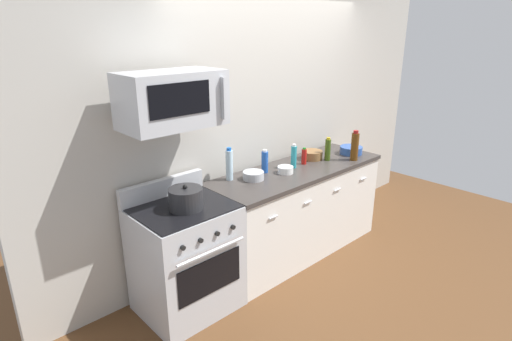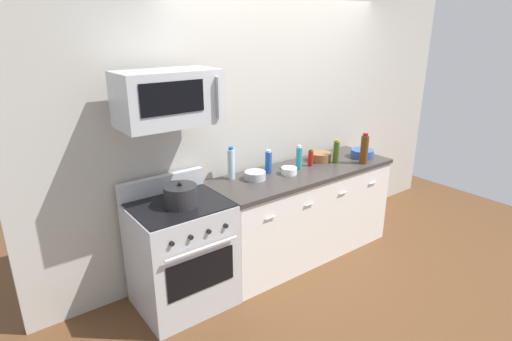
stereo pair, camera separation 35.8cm
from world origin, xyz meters
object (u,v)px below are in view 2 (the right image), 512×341
object	(u,v)px
stockpot	(181,196)
microwave	(168,98)
bottle_olive_oil	(336,152)
bowl_white_ceramic	(289,171)
bowl_wooden_salad	(320,156)
bowl_blue_mixing	(362,153)
bottle_hot_sauce_red	(311,158)
bottle_wine_amber	(364,149)
range_oven	(182,253)
bottle_soda_blue	(268,162)
bowl_steel_prep	(255,175)
bottle_water_clear	(231,164)
bottle_dish_soap	(299,158)

from	to	relation	value
stockpot	microwave	bearing A→B (deg)	89.87
bottle_olive_oil	bowl_white_ceramic	bearing A→B (deg)	177.44
bowl_white_ceramic	bowl_wooden_salad	size ratio (longest dim) A/B	0.68
bottle_olive_oil	bowl_wooden_salad	xyz separation A→B (m)	(-0.08, 0.14, -0.07)
bowl_blue_mixing	stockpot	distance (m)	2.14
microwave	bottle_hot_sauce_red	xyz separation A→B (m)	(1.49, 0.00, -0.75)
bottle_wine_amber	bowl_white_ceramic	xyz separation A→B (m)	(-0.82, 0.21, -0.12)
range_oven	bowl_blue_mixing	distance (m)	2.20
bottle_soda_blue	bowl_steel_prep	xyz separation A→B (m)	(-0.21, -0.07, -0.07)
bottle_water_clear	bowl_wooden_salad	size ratio (longest dim) A/B	1.38
bowl_steel_prep	bottle_wine_amber	bearing A→B (deg)	-14.16
bottle_hot_sauce_red	bowl_steel_prep	distance (m)	0.68
range_oven	bottle_dish_soap	bearing A→B (deg)	1.67
bottle_hot_sauce_red	bottle_water_clear	bearing A→B (deg)	168.80
bowl_steel_prep	bowl_white_ceramic	bearing A→B (deg)	-13.38
range_oven	bottle_hot_sauce_red	bearing A→B (deg)	1.77
range_oven	bottle_soda_blue	world-z (taller)	bottle_soda_blue
bottle_olive_oil	bowl_blue_mixing	world-z (taller)	bottle_olive_oil
bowl_white_ceramic	bottle_olive_oil	bearing A→B (deg)	-2.56
bowl_wooden_salad	bottle_hot_sauce_red	bearing A→B (deg)	-163.92
bottle_soda_blue	bowl_white_ceramic	size ratio (longest dim) A/B	1.51
bottle_soda_blue	bottle_wine_amber	world-z (taller)	bottle_wine_amber
range_oven	bowl_steel_prep	size ratio (longest dim) A/B	5.53
microwave	stockpot	world-z (taller)	microwave
bottle_olive_oil	bowl_blue_mixing	bearing A→B (deg)	-5.38
bowl_steel_prep	bowl_blue_mixing	xyz separation A→B (m)	(1.33, -0.14, 0.00)
microwave	bottle_wine_amber	size ratio (longest dim) A/B	2.36
bowl_steel_prep	bottle_hot_sauce_red	bearing A→B (deg)	-2.07
bottle_soda_blue	stockpot	xyz separation A→B (m)	(-1.03, -0.19, -0.02)
microwave	bottle_wine_amber	bearing A→B (deg)	-7.70
bowl_white_ceramic	bottle_soda_blue	bearing A→B (deg)	132.06
microwave	bottle_water_clear	xyz separation A→B (m)	(0.65, 0.17, -0.69)
bowl_blue_mixing	stockpot	size ratio (longest dim) A/B	0.93
bowl_wooden_salad	stockpot	distance (m)	1.70
bottle_soda_blue	bottle_dish_soap	bearing A→B (deg)	-18.01
stockpot	bottle_wine_amber	bearing A→B (deg)	-4.89
bowl_wooden_salad	bowl_blue_mixing	bearing A→B (deg)	-21.06
bottle_soda_blue	bowl_steel_prep	bearing A→B (deg)	-162.36
bottle_olive_oil	bottle_wine_amber	bearing A→B (deg)	-41.20
range_oven	bottle_soda_blue	bearing A→B (deg)	7.60
bottle_hot_sauce_red	bowl_white_ceramic	bearing A→B (deg)	-170.38
bottle_hot_sauce_red	bowl_white_ceramic	xyz separation A→B (m)	(-0.33, -0.06, -0.05)
range_oven	stockpot	distance (m)	0.54
bowl_steel_prep	bowl_white_ceramic	xyz separation A→B (m)	(0.34, -0.08, -0.01)
bottle_wine_amber	bowl_wooden_salad	bearing A→B (deg)	131.86
bottle_dish_soap	stockpot	bearing A→B (deg)	-176.04
bottle_water_clear	bowl_steel_prep	xyz separation A→B (m)	(0.17, -0.14, -0.11)
bottle_soda_blue	bowl_wooden_salad	xyz separation A→B (m)	(0.66, -0.03, -0.06)
bottle_water_clear	bowl_white_ceramic	size ratio (longest dim) A/B	2.03
bottle_soda_blue	bowl_white_ceramic	xyz separation A→B (m)	(0.13, -0.15, -0.07)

